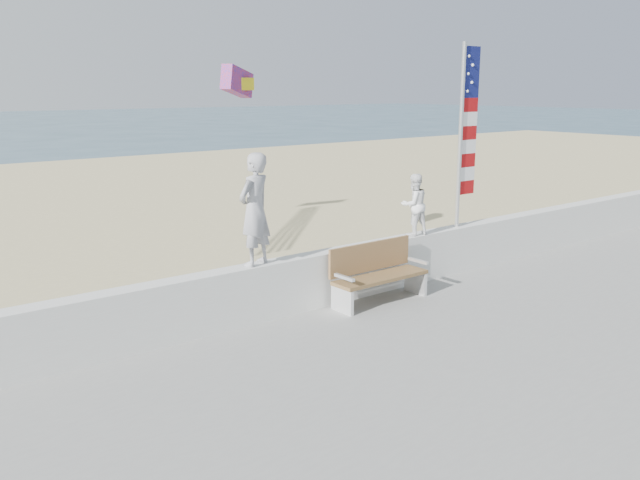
{
  "coord_description": "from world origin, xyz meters",
  "views": [
    {
      "loc": [
        -6.4,
        -6.52,
        3.75
      ],
      "look_at": [
        0.2,
        1.8,
        1.35
      ],
      "focal_mm": 38.0,
      "sensor_mm": 36.0,
      "label": 1
    }
  ],
  "objects_px": {
    "adult": "(255,210)",
    "flag": "(465,128)",
    "child": "(414,205)",
    "bench": "(377,272)"
  },
  "relations": [
    {
      "from": "flag",
      "to": "adult",
      "type": "bearing_deg",
      "value": 180.0
    },
    {
      "from": "flag",
      "to": "bench",
      "type": "bearing_deg",
      "value": -170.36
    },
    {
      "from": "child",
      "to": "flag",
      "type": "bearing_deg",
      "value": -171.57
    },
    {
      "from": "child",
      "to": "bench",
      "type": "height_order",
      "value": "child"
    },
    {
      "from": "adult",
      "to": "flag",
      "type": "xyz_separation_m",
      "value": [
        4.81,
        -0.0,
        1.05
      ]
    },
    {
      "from": "child",
      "to": "bench",
      "type": "distance_m",
      "value": 1.7
    },
    {
      "from": "adult",
      "to": "child",
      "type": "height_order",
      "value": "adult"
    },
    {
      "from": "child",
      "to": "flag",
      "type": "relative_size",
      "value": 0.33
    },
    {
      "from": "child",
      "to": "bench",
      "type": "relative_size",
      "value": 0.63
    },
    {
      "from": "adult",
      "to": "flag",
      "type": "height_order",
      "value": "flag"
    }
  ]
}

